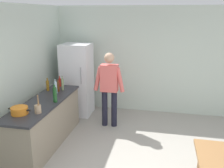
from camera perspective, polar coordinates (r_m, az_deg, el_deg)
wall_back at (r=6.39m, az=10.03°, el=5.31°), size 6.40×0.12×2.70m
kitchen_counter at (r=5.08m, az=-15.05°, el=-8.54°), size 0.64×2.20×0.90m
refrigerator at (r=6.27m, az=-8.02°, el=0.97°), size 0.70×0.67×1.80m
person at (r=5.48m, az=-0.63°, el=-0.26°), size 0.70×0.22×1.70m
cooking_pot at (r=4.41m, az=-20.57°, el=-5.76°), size 0.40×0.28×0.12m
utensil_jar at (r=4.34m, az=-16.73°, el=-5.46°), size 0.11×0.11×0.32m
bottle_wine_green at (r=4.76m, az=-13.04°, el=-2.41°), size 0.08×0.08×0.34m
bottle_oil_amber at (r=5.50m, az=-14.63°, el=-0.32°), size 0.06×0.06×0.28m
bottle_water_clear at (r=5.28m, az=-12.90°, el=-0.78°), size 0.07×0.07×0.30m
bottle_vinegar_tall at (r=5.46m, az=-11.36°, el=-0.03°), size 0.06×0.06×0.32m
bottle_sauce_red at (r=5.76m, az=-11.95°, el=0.40°), size 0.06×0.06×0.24m
bottle_beer_brown at (r=5.40m, az=-12.35°, el=-0.59°), size 0.06×0.06×0.26m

